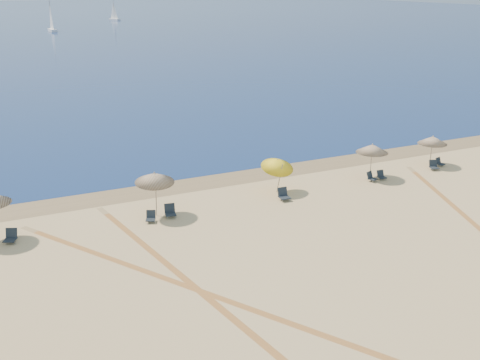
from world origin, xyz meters
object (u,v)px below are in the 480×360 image
object	(u,v)px
umbrella_2	(155,178)
chair_7	(381,175)
chair_3	(151,217)
sailboat_1	(114,14)
chair_6	(371,177)
chair_8	(434,166)
umbrella_3	(278,164)
chair_2	(11,237)
chair_4	(170,211)
umbrella_4	(372,148)
sailboat_0	(51,21)
chair_5	(284,195)
chair_9	(440,162)
umbrella_5	(433,140)

from	to	relation	value
umbrella_2	chair_7	world-z (taller)	umbrella_2
chair_7	chair_3	bearing A→B (deg)	-175.38
chair_7	sailboat_1	bearing A→B (deg)	86.97
chair_6	chair_8	world-z (taller)	chair_8
umbrella_3	chair_2	xyz separation A→B (m)	(-15.71, -0.58, -1.59)
umbrella_3	chair_4	size ratio (longest dim) A/B	3.17
chair_2	sailboat_1	world-z (taller)	sailboat_1
umbrella_4	sailboat_0	size ratio (longest dim) A/B	0.28
umbrella_2	chair_6	world-z (taller)	umbrella_2
chair_8	chair_7	bearing A→B (deg)	-159.08
umbrella_2	chair_5	distance (m)	8.04
chair_8	chair_9	world-z (taller)	chair_8
umbrella_4	umbrella_2	bearing A→B (deg)	-179.31
umbrella_2	umbrella_5	xyz separation A→B (m)	(20.63, 0.59, -0.39)
chair_5	chair_9	distance (m)	13.49
umbrella_2	umbrella_4	size ratio (longest dim) A/B	1.10
umbrella_5	chair_7	xyz separation A→B (m)	(-5.11, -0.95, -1.63)
chair_7	chair_2	bearing A→B (deg)	-176.89
chair_9	umbrella_4	bearing A→B (deg)	166.74
sailboat_1	umbrella_2	bearing A→B (deg)	-126.11
umbrella_5	chair_9	bearing A→B (deg)	-33.66
chair_4	chair_8	bearing A→B (deg)	10.31
umbrella_3	chair_4	world-z (taller)	umbrella_3
chair_4	chair_6	size ratio (longest dim) A/B	1.05
chair_5	umbrella_4	bearing A→B (deg)	10.22
umbrella_5	chair_2	xyz separation A→B (m)	(-28.37, -0.79, -1.59)
chair_5	chair_7	xyz separation A→B (m)	(7.78, 0.53, -0.06)
chair_6	chair_7	size ratio (longest dim) A/B	1.23
umbrella_3	chair_9	size ratio (longest dim) A/B	3.71
chair_6	chair_9	size ratio (longest dim) A/B	1.12
chair_5	chair_7	bearing A→B (deg)	5.77
sailboat_0	chair_7	bearing A→B (deg)	-90.77
umbrella_5	chair_3	distance (m)	21.25
chair_4	chair_9	distance (m)	20.53
chair_8	sailboat_1	bearing A→B (deg)	104.76
umbrella_3	umbrella_4	xyz separation A→B (m)	(7.03, -0.20, 0.18)
chair_4	sailboat_1	xyz separation A→B (m)	(34.18, 169.04, 1.89)
umbrella_2	chair_3	world-z (taller)	umbrella_2
chair_5	chair_3	bearing A→B (deg)	-179.55
chair_4	sailboat_0	world-z (taller)	sailboat_0
chair_6	chair_8	xyz separation A→B (m)	(5.49, 0.11, 0.02)
chair_4	umbrella_4	bearing A→B (deg)	12.26
umbrella_4	sailboat_1	distance (m)	169.58
chair_5	chair_9	xyz separation A→B (m)	(13.45, 1.10, -0.07)
umbrella_4	chair_6	distance (m)	1.91
chair_9	sailboat_1	size ratio (longest dim) A/B	0.09
chair_5	chair_6	size ratio (longest dim) A/B	0.99
umbrella_5	sailboat_0	bearing A→B (deg)	94.76
umbrella_2	sailboat_1	size ratio (longest dim) A/B	0.37
umbrella_5	chair_8	xyz separation A→B (m)	(-0.45, -0.85, -1.60)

